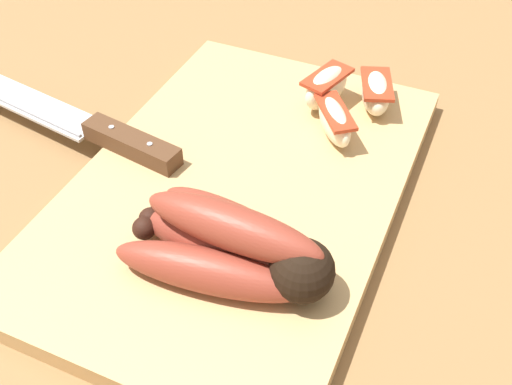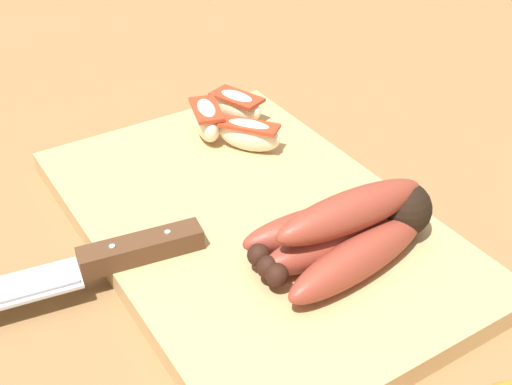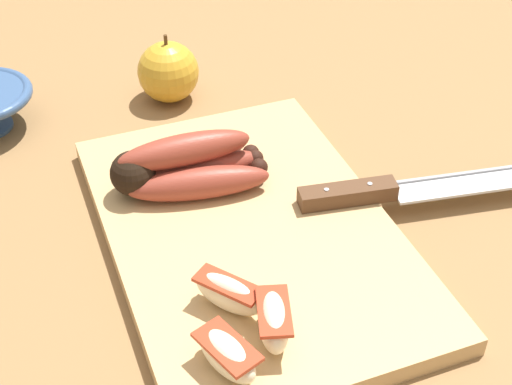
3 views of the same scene
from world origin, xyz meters
The scene contains 7 objects.
ground_plane centered at (0.00, 0.00, 0.00)m, with size 6.00×6.00×0.00m, color olive.
cutting_board centered at (0.01, 0.01, 0.01)m, with size 0.41×0.27×0.02m, color tan.
banana_bunch centered at (0.09, 0.05, 0.04)m, with size 0.10×0.16×0.06m.
chefs_knife centered at (0.00, -0.14, 0.03)m, with size 0.07×0.28×0.02m.
apple_wedge_near centered at (-0.09, 0.07, 0.04)m, with size 0.06×0.06×0.03m.
apple_wedge_middle centered at (-0.15, 0.09, 0.04)m, with size 0.07×0.05×0.03m.
apple_wedge_far centered at (-0.13, 0.04, 0.04)m, with size 0.06×0.04×0.04m.
Camera 2 is at (0.40, -0.23, 0.37)m, focal length 46.34 mm.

